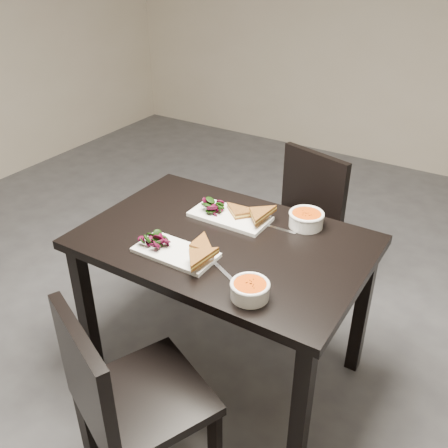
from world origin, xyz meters
name	(u,v)px	position (x,y,z in m)	size (l,w,h in m)	color
ground	(219,296)	(0.00, 0.00, 0.00)	(5.00, 5.00, 0.00)	#47474C
table	(224,258)	(0.32, -0.46, 0.65)	(1.20, 0.80, 0.75)	black
chair_near	(123,397)	(0.35, -1.16, 0.48)	(0.56, 0.56, 0.85)	black
chair_far	(298,219)	(0.34, 0.30, 0.48)	(0.52, 0.52, 0.85)	black
plate_near	(176,253)	(0.22, -0.66, 0.76)	(0.34, 0.17, 0.02)	white
sandwich_near	(191,248)	(0.29, -0.65, 0.79)	(0.17, 0.13, 0.05)	#95551F
salad_near	(156,239)	(0.12, -0.66, 0.79)	(0.10, 0.09, 0.05)	black
soup_bowl_near	(250,289)	(0.61, -0.74, 0.79)	(0.14, 0.14, 0.06)	white
cutlery_near	(222,270)	(0.44, -0.66, 0.75)	(0.18, 0.02, 0.00)	silver
plate_far	(230,216)	(0.25, -0.30, 0.76)	(0.36, 0.18, 0.02)	white
sandwich_far	(241,214)	(0.32, -0.31, 0.80)	(0.18, 0.13, 0.06)	#95551F
salad_far	(211,204)	(0.15, -0.30, 0.79)	(0.11, 0.10, 0.05)	black
soup_bowl_far	(306,218)	(0.57, -0.18, 0.79)	(0.16, 0.16, 0.07)	white
cutlery_far	(277,228)	(0.48, -0.27, 0.75)	(0.18, 0.02, 0.00)	silver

